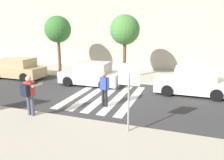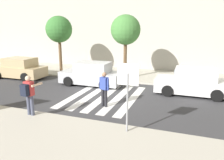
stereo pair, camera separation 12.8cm
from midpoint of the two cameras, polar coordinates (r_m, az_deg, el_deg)
name	(u,v)px [view 2 (the right image)]	position (r m, az deg, el deg)	size (l,w,h in m)	color
ground_plane	(103,98)	(12.18, -2.04, -4.59)	(120.00, 120.00, 0.00)	#38383A
sidewalk_near	(24,157)	(7.31, -21.54, -18.25)	(60.00, 6.00, 0.14)	#B2AD9E
sidewalk_far	(131,75)	(17.68, 5.25, 1.39)	(60.00, 4.80, 0.14)	#B2AD9E
building_facade_far	(144,32)	(21.56, 8.52, 12.42)	(56.00, 4.00, 6.79)	#ADA89E
crosswalk_stripe_0	(79,94)	(13.01, -8.27, -3.52)	(0.44, 5.20, 0.01)	silver
crosswalk_stripe_1	(92,95)	(12.66, -5.07, -3.91)	(0.44, 5.20, 0.01)	silver
crosswalk_stripe_2	(104,96)	(12.36, -1.69, -4.30)	(0.44, 5.20, 0.01)	silver
crosswalk_stripe_3	(118,98)	(12.10, 1.85, -4.70)	(0.44, 5.20, 0.01)	silver
crosswalk_stripe_4	(132,100)	(11.89, 5.53, -5.10)	(0.44, 5.20, 0.01)	silver
stop_sign	(128,83)	(7.54, 4.63, -0.74)	(0.76, 0.08, 2.48)	gray
photographer_with_backpack	(29,92)	(9.77, -20.58, -2.96)	(0.63, 0.88, 1.72)	#474C60
pedestrian_crossing	(104,87)	(10.57, -1.70, -1.93)	(0.55, 0.35, 1.72)	#232328
parked_car_tan	(19,69)	(18.11, -22.88, 2.77)	(4.10, 1.92, 1.55)	tan
parked_car_silver	(92,74)	(14.71, -5.09, 1.50)	(4.10, 1.92, 1.55)	#B7BABF
parked_car_white	(193,82)	(13.38, 20.61, -0.57)	(4.10, 1.92, 1.55)	white
street_tree_west	(59,30)	(18.40, -13.49, 12.65)	(2.11, 2.11, 4.55)	brown
street_tree_center	(126,30)	(15.64, 3.80, 12.83)	(2.09, 2.09, 4.53)	brown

